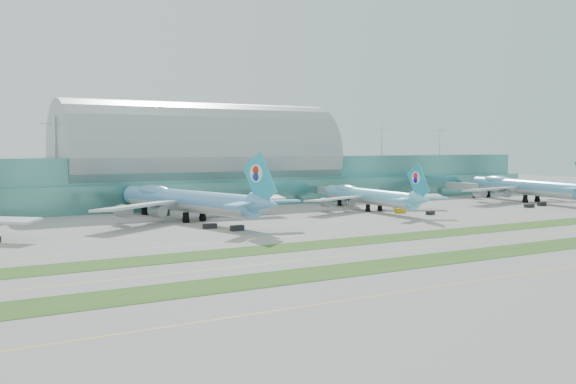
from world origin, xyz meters
TOP-DOWN VIEW (x-y plane):
  - ground at (0.00, 0.00)m, footprint 700.00×700.00m
  - terminal at (0.01, 128.79)m, footprint 340.00×69.10m
  - grass_strip_near at (0.00, -28.00)m, footprint 420.00×12.00m
  - grass_strip_far at (0.00, 2.00)m, footprint 420.00×12.00m
  - taxiline_a at (0.00, -48.00)m, footprint 420.00×0.35m
  - taxiline_b at (0.00, -14.00)m, footprint 420.00×0.35m
  - taxiline_c at (0.00, 18.00)m, footprint 420.00×0.35m
  - taxiline_d at (0.00, 40.00)m, footprint 420.00×0.35m
  - airliner_b at (-31.38, 67.52)m, footprint 70.75×81.60m
  - airliner_c at (40.69, 64.18)m, footprint 59.75×67.99m
  - airliner_d at (124.65, 61.16)m, footprint 70.50×80.97m
  - gse_c at (-28.19, 35.99)m, footprint 3.97×1.94m
  - gse_d at (-32.82, 44.81)m, footprint 4.55×3.06m
  - gse_e at (44.99, 50.79)m, footprint 3.99×2.07m
  - gse_f at (50.22, 40.60)m, footprint 3.41×2.00m
  - gse_g at (102.83, 40.77)m, footprint 4.03×2.31m
  - gse_h at (113.51, 43.17)m, footprint 3.87×1.81m

SIDE VIEW (x-z plane):
  - ground at x=0.00m, z-range 0.00..0.00m
  - taxiline_a at x=0.00m, z-range 0.00..0.01m
  - taxiline_b at x=0.00m, z-range 0.00..0.01m
  - taxiline_c at x=0.00m, z-range 0.00..0.01m
  - taxiline_d at x=0.00m, z-range 0.00..0.01m
  - grass_strip_near at x=0.00m, z-range 0.00..0.08m
  - grass_strip_far at x=0.00m, z-range 0.00..0.08m
  - gse_f at x=50.22m, z-range 0.00..1.38m
  - gse_g at x=102.83m, z-range 0.00..1.42m
  - gse_d at x=-32.82m, z-range 0.00..1.46m
  - gse_c at x=-28.19m, z-range 0.00..1.58m
  - gse_h at x=113.51m, z-range 0.00..1.64m
  - gse_e at x=44.99m, z-range 0.00..1.66m
  - airliner_c at x=40.69m, z-range -3.58..15.12m
  - airliner_d at x=124.65m, z-range -4.29..18.11m
  - airliner_b at x=-31.38m, z-range -4.35..18.37m
  - terminal at x=0.01m, z-range -3.77..32.23m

